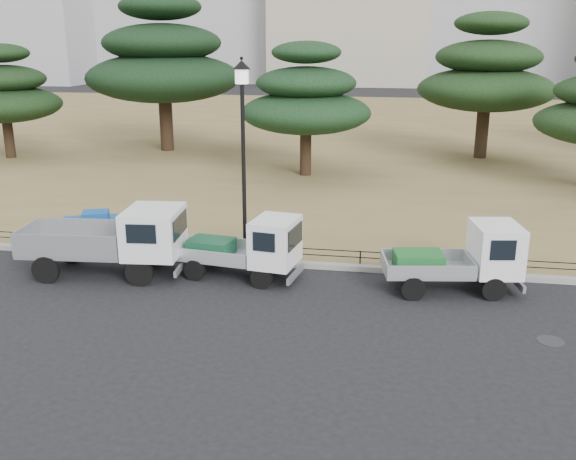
% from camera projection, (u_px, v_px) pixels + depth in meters
% --- Properties ---
extents(ground, '(220.00, 220.00, 0.00)m').
position_uv_depth(ground, '(274.00, 300.00, 16.45)').
color(ground, black).
extents(lawn, '(120.00, 56.00, 0.15)m').
position_uv_depth(lawn, '(358.00, 132.00, 45.30)').
color(lawn, olive).
rests_on(lawn, ground).
extents(curb, '(120.00, 0.25, 0.16)m').
position_uv_depth(curb, '(292.00, 264.00, 18.88)').
color(curb, gray).
rests_on(curb, ground).
extents(truck_large, '(4.60, 2.16, 1.95)m').
position_uv_depth(truck_large, '(113.00, 238.00, 17.99)').
color(truck_large, black).
rests_on(truck_large, ground).
extents(truck_kei_front, '(3.53, 1.87, 1.78)m').
position_uv_depth(truck_kei_front, '(247.00, 248.00, 17.78)').
color(truck_kei_front, black).
rests_on(truck_kei_front, ground).
extents(truck_kei_rear, '(3.68, 2.01, 1.83)m').
position_uv_depth(truck_kei_rear, '(462.00, 258.00, 16.87)').
color(truck_kei_rear, black).
rests_on(truck_kei_rear, ground).
extents(street_lamp, '(0.51, 0.51, 5.73)m').
position_uv_depth(street_lamp, '(243.00, 127.00, 18.28)').
color(street_lamp, black).
rests_on(street_lamp, lawn).
extents(pipe_fence, '(38.00, 0.04, 0.40)m').
position_uv_depth(pipe_fence, '(292.00, 251.00, 18.92)').
color(pipe_fence, black).
rests_on(pipe_fence, lawn).
extents(tarp_pile, '(2.01, 1.74, 1.12)m').
position_uv_depth(tarp_pile, '(90.00, 230.00, 20.38)').
color(tarp_pile, '#1552A6').
rests_on(tarp_pile, lawn).
extents(manhole, '(0.60, 0.60, 0.01)m').
position_uv_depth(manhole, '(551.00, 341.00, 14.23)').
color(manhole, '#2D2D30').
rests_on(manhole, ground).
extents(pine_west_far, '(6.01, 6.01, 6.07)m').
position_uv_depth(pine_west_far, '(3.00, 93.00, 34.37)').
color(pine_west_far, black).
rests_on(pine_west_far, lawn).
extents(pine_west_near, '(8.72, 8.72, 8.72)m').
position_uv_depth(pine_west_near, '(163.00, 62.00, 36.27)').
color(pine_west_near, black).
rests_on(pine_west_near, lawn).
extents(pine_center_left, '(6.11, 6.11, 6.21)m').
position_uv_depth(pine_center_left, '(306.00, 99.00, 29.86)').
color(pine_center_left, black).
rests_on(pine_center_left, lawn).
extents(pine_center_right, '(7.24, 7.24, 7.68)m').
position_uv_depth(pine_center_right, '(487.00, 75.00, 34.07)').
color(pine_center_right, black).
rests_on(pine_center_right, lawn).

